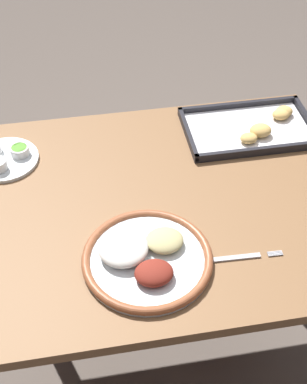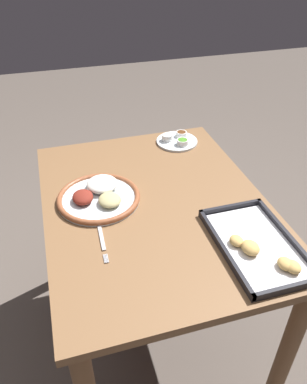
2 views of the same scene
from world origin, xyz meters
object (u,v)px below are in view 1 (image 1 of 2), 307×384
Objects in this scene: dinner_plate at (145,257)px; fork at (233,258)px; saucer_plate at (5,158)px; baking_tray at (253,128)px.

dinner_plate reaches higher than fork.
dinner_plate is 1.42× the size of fork.
saucer_plate is 0.49× the size of baking_tray.
baking_tray is (0.39, 0.42, -0.00)m from dinner_plate.
baking_tray is (0.19, 0.45, 0.01)m from fork.
dinner_plate is at bearing 174.49° from fork.
fork is at bearing -39.92° from saucer_plate.
fork is (0.20, -0.03, -0.01)m from dinner_plate.
saucer_plate is 0.71m from baking_tray.
baking_tray reaches higher than fork.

